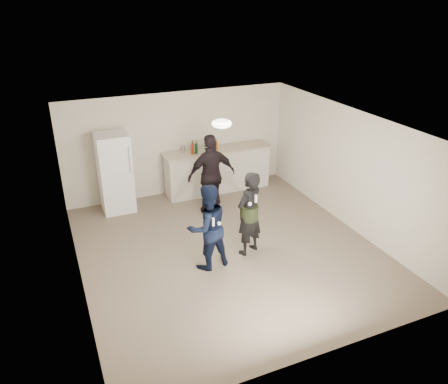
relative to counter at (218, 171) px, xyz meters
name	(u,v)px	position (x,y,z in m)	size (l,w,h in m)	color
floor	(228,249)	(-0.88, -2.67, -0.53)	(6.00, 6.00, 0.00)	#6B5B4C
ceiling	(229,125)	(-0.88, -2.67, 1.98)	(6.00, 6.00, 0.00)	silver
wall_back	(178,144)	(-0.88, 0.33, 0.72)	(6.00, 6.00, 0.00)	beige
wall_front	(324,282)	(-0.88, -5.67, 0.72)	(6.00, 6.00, 0.00)	beige
wall_left	(72,219)	(-3.63, -2.67, 0.72)	(6.00, 6.00, 0.00)	beige
wall_right	(350,169)	(1.87, -2.67, 0.72)	(6.00, 6.00, 0.00)	beige
counter	(218,171)	(0.00, 0.00, 0.00)	(2.60, 0.56, 1.05)	beige
counter_top	(218,150)	(0.00, 0.00, 0.55)	(2.68, 0.64, 0.04)	#BFAC94
fridge	(115,173)	(-2.51, -0.07, 0.38)	(0.70, 0.70, 1.80)	white
fridge_handle	(129,160)	(-2.23, -0.44, 0.78)	(0.02, 0.02, 0.60)	silver
ceiling_dome	(222,124)	(-0.88, -2.37, 1.93)	(0.36, 0.36, 0.16)	white
shaker	(183,149)	(-0.83, 0.13, 0.65)	(0.08, 0.08, 0.17)	#B8B7BC
man	(207,227)	(-1.44, -3.03, 0.28)	(0.78, 0.61, 1.61)	#0E1B3B
woman	(249,214)	(-0.56, -2.90, 0.30)	(0.60, 0.40, 1.66)	black
camo_shorts	(249,213)	(-0.56, -2.90, 0.32)	(0.34, 0.34, 0.28)	#2A391A
spectator	(212,175)	(-0.60, -1.12, 0.40)	(1.09, 0.45, 1.85)	black
remote_man	(213,222)	(-1.44, -3.31, 0.53)	(0.04, 0.04, 0.15)	white
nunchuk_man	(219,223)	(-1.32, -3.28, 0.45)	(0.07, 0.07, 0.07)	white
remote_woman	(256,199)	(-0.56, -3.15, 0.72)	(0.04, 0.04, 0.15)	silver
nunchuk_woman	(250,204)	(-0.66, -3.12, 0.62)	(0.07, 0.07, 0.07)	white
bottle_cluster	(201,148)	(-0.43, -0.03, 0.68)	(0.71, 0.28, 0.25)	maroon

